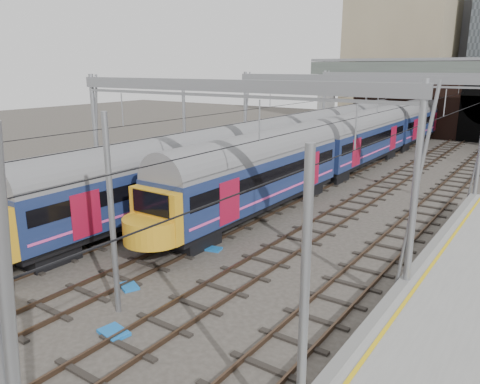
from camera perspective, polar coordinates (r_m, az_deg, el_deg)
The scene contains 11 objects.
ground at distance 16.55m, azimuth -19.99°, elevation -16.27°, with size 160.00×160.00×0.00m, color #38332D.
tracks at distance 27.04m, azimuth 6.65°, elevation -3.02°, with size 14.40×80.00×0.22m.
overhead_line at distance 31.66m, azimuth 12.72°, elevation 11.44°, with size 16.80×80.00×8.00m.
retaining_wall at distance 60.75m, azimuth 25.07°, elevation 9.85°, with size 28.00×2.75×9.00m.
overbridge at distance 55.09m, azimuth 22.81°, elevation 12.77°, with size 28.00×3.00×9.25m.
train_main at distance 48.44m, azimuth 17.89°, elevation 7.36°, with size 2.81×64.98×4.83m.
train_second at distance 37.24m, azimuth 5.44°, elevation 5.82°, with size 2.71×47.08×4.70m.
signal_near_centre at distance 13.28m, azimuth -27.20°, elevation -11.21°, with size 0.36×0.45×4.47m.
equip_cover_a at distance 19.14m, azimuth -13.39°, elevation -11.12°, with size 0.85×0.60×0.10m, color #175FAE.
equip_cover_b at distance 22.22m, azimuth -3.34°, elevation -6.94°, with size 0.80×0.56×0.09m, color #175FAE.
equip_cover_c at distance 16.27m, azimuth -15.12°, elevation -16.20°, with size 0.98×0.69×0.11m, color #175FAE.
Camera 1 is at (12.01, -7.75, 8.35)m, focal length 35.00 mm.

